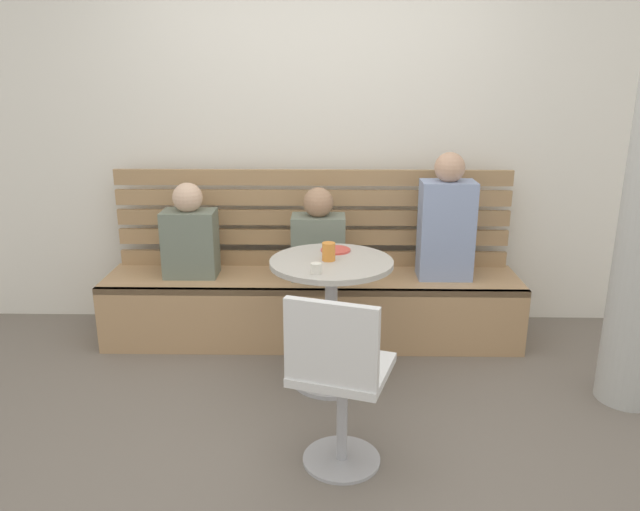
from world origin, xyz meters
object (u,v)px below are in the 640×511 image
(cup_tumbler_orange, at_px, (329,252))
(plate_small, at_px, (336,250))
(cup_espresso_small, at_px, (316,268))
(white_chair, at_px, (338,377))
(person_adult, at_px, (446,222))
(booth_bench, at_px, (312,308))
(person_child_left, at_px, (190,236))
(cafe_table, at_px, (331,298))
(person_child_middle, at_px, (318,239))

(cup_tumbler_orange, distance_m, plate_small, 0.19)
(cup_espresso_small, relative_size, cup_tumbler_orange, 0.56)
(white_chair, relative_size, person_adult, 1.05)
(white_chair, distance_m, plate_small, 1.03)
(cup_tumbler_orange, bearing_deg, booth_bench, 100.62)
(white_chair, xyz_separation_m, person_child_left, (-0.95, 1.42, 0.25))
(cup_espresso_small, height_order, plate_small, cup_espresso_small)
(booth_bench, bearing_deg, plate_small, -70.08)
(cafe_table, xyz_separation_m, person_child_middle, (-0.08, 0.58, 0.18))
(white_chair, bearing_deg, person_child_middle, 94.72)
(booth_bench, distance_m, person_adult, 1.04)
(cafe_table, xyz_separation_m, person_child_left, (-0.91, 0.61, 0.19))
(white_chair, distance_m, cup_espresso_small, 0.67)
(cafe_table, bearing_deg, cup_tumbler_orange, -163.65)
(booth_bench, distance_m, person_child_left, 0.93)
(white_chair, relative_size, cup_tumbler_orange, 8.50)
(person_adult, bearing_deg, person_child_middle, -178.35)
(person_adult, distance_m, person_child_middle, 0.82)
(white_chair, bearing_deg, cup_espresso_small, 100.69)
(booth_bench, xyz_separation_m, person_child_middle, (0.04, -0.01, 0.48))
(person_child_left, xyz_separation_m, cup_espresso_small, (0.84, -0.84, 0.06))
(cafe_table, relative_size, white_chair, 0.87)
(white_chair, distance_m, person_adult, 1.62)
(person_child_left, distance_m, cup_tumbler_orange, 1.09)
(plate_small, bearing_deg, cup_tumbler_orange, -102.18)
(person_child_left, bearing_deg, person_adult, -0.13)
(cafe_table, relative_size, cup_tumbler_orange, 7.40)
(person_child_middle, bearing_deg, person_adult, 1.65)
(person_adult, height_order, plate_small, person_adult)
(white_chair, relative_size, plate_small, 5.00)
(cup_espresso_small, height_order, cup_tumbler_orange, cup_tumbler_orange)
(plate_small, bearing_deg, booth_bench, 109.92)
(person_adult, height_order, person_child_left, person_adult)
(person_adult, distance_m, cup_tumbler_orange, 0.96)
(person_adult, xyz_separation_m, plate_small, (-0.71, -0.43, -0.06))
(cup_espresso_small, bearing_deg, person_child_left, 134.96)
(person_child_middle, xyz_separation_m, cup_tumbler_orange, (0.07, -0.59, 0.09))
(booth_bench, bearing_deg, person_child_left, 178.78)
(person_child_left, bearing_deg, cup_espresso_small, -45.04)
(booth_bench, height_order, person_child_middle, person_child_middle)
(person_adult, distance_m, plate_small, 0.83)
(person_child_left, height_order, cup_espresso_small, person_child_left)
(booth_bench, height_order, person_adult, person_adult)
(white_chair, xyz_separation_m, plate_small, (-0.01, 0.99, 0.28))
(white_chair, xyz_separation_m, cup_tumbler_orange, (-0.05, 0.81, 0.33))
(white_chair, bearing_deg, person_child_left, 123.68)
(person_child_left, bearing_deg, cup_tumbler_orange, -34.28)
(booth_bench, height_order, cup_espresso_small, cup_espresso_small)
(person_child_left, bearing_deg, white_chair, -56.32)
(person_child_left, distance_m, plate_small, 1.03)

